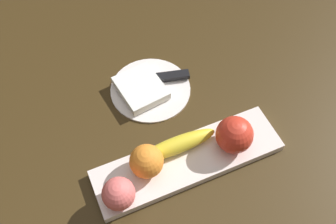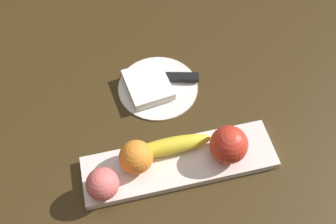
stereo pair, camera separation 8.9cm
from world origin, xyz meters
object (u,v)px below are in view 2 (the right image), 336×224
(folded_napkin, at_px, (148,85))
(peach, at_px, (103,184))
(fruit_tray, at_px, (180,163))
(dinner_plate, at_px, (158,87))
(knife, at_px, (175,77))
(banana, at_px, (171,146))
(orange_near_apple, at_px, (136,157))
(apple, at_px, (229,145))

(folded_napkin, bearing_deg, peach, 60.40)
(fruit_tray, xyz_separation_m, dinner_plate, (0.00, -0.22, -0.01))
(fruit_tray, relative_size, dinner_plate, 2.11)
(folded_napkin, bearing_deg, fruit_tray, 96.48)
(fruit_tray, height_order, knife, same)
(banana, bearing_deg, folded_napkin, -86.73)
(banana, height_order, orange_near_apple, orange_near_apple)
(fruit_tray, height_order, banana, banana)
(apple, distance_m, knife, 0.26)
(knife, bearing_deg, apple, 117.68)
(dinner_plate, bearing_deg, apple, 114.32)
(fruit_tray, height_order, peach, peach)
(fruit_tray, bearing_deg, apple, 174.77)
(banana, relative_size, folded_napkin, 1.53)
(peach, xyz_separation_m, folded_napkin, (-0.14, -0.25, -0.03))
(orange_near_apple, bearing_deg, fruit_tray, 172.98)
(folded_napkin, distance_m, knife, 0.07)
(peach, distance_m, knife, 0.35)
(fruit_tray, relative_size, banana, 2.33)
(orange_near_apple, relative_size, folded_napkin, 0.61)
(dinner_plate, height_order, knife, knife)
(orange_near_apple, relative_size, dinner_plate, 0.36)
(fruit_tray, distance_m, folded_napkin, 0.22)
(banana, bearing_deg, apple, 161.37)
(folded_napkin, bearing_deg, knife, -170.49)
(banana, height_order, folded_napkin, banana)
(dinner_plate, xyz_separation_m, folded_napkin, (0.03, 0.00, 0.02))
(peach, bearing_deg, knife, -129.17)
(orange_near_apple, relative_size, peach, 1.07)
(apple, height_order, dinner_plate, apple)
(apple, distance_m, peach, 0.28)
(apple, height_order, folded_napkin, apple)
(peach, distance_m, folded_napkin, 0.29)
(banana, bearing_deg, orange_near_apple, 12.75)
(orange_near_apple, height_order, dinner_plate, orange_near_apple)
(fruit_tray, xyz_separation_m, peach, (0.17, 0.03, 0.04))
(apple, bearing_deg, fruit_tray, -5.23)
(fruit_tray, relative_size, apple, 5.16)
(peach, distance_m, dinner_plate, 0.31)
(folded_napkin, bearing_deg, apple, 119.29)
(apple, relative_size, banana, 0.45)
(knife, bearing_deg, peach, 65.24)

